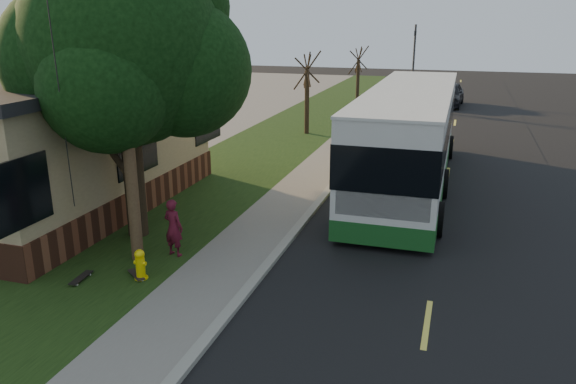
# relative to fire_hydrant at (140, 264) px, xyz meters

# --- Properties ---
(ground) EXTENTS (120.00, 120.00, 0.00)m
(ground) POSITION_rel_fire_hydrant_xyz_m (2.60, 0.00, -0.43)
(ground) COLOR black
(ground) RESTS_ON ground
(road) EXTENTS (8.00, 80.00, 0.01)m
(road) POSITION_rel_fire_hydrant_xyz_m (6.60, 10.00, -0.43)
(road) COLOR black
(road) RESTS_ON ground
(curb) EXTENTS (0.25, 80.00, 0.12)m
(curb) POSITION_rel_fire_hydrant_xyz_m (2.60, 10.00, -0.37)
(curb) COLOR gray
(curb) RESTS_ON ground
(sidewalk) EXTENTS (2.00, 80.00, 0.08)m
(sidewalk) POSITION_rel_fire_hydrant_xyz_m (1.60, 10.00, -0.39)
(sidewalk) COLOR slate
(sidewalk) RESTS_ON ground
(grass_verge) EXTENTS (5.00, 80.00, 0.07)m
(grass_verge) POSITION_rel_fire_hydrant_xyz_m (-1.90, 10.00, -0.40)
(grass_verge) COLOR black
(grass_verge) RESTS_ON ground
(building_lot) EXTENTS (15.00, 80.00, 0.04)m
(building_lot) POSITION_rel_fire_hydrant_xyz_m (-11.90, 10.00, -0.41)
(building_lot) COLOR slate
(building_lot) RESTS_ON ground
(fire_hydrant) EXTENTS (0.32, 0.32, 0.74)m
(fire_hydrant) POSITION_rel_fire_hydrant_xyz_m (0.00, 0.00, 0.00)
(fire_hydrant) COLOR yellow
(fire_hydrant) RESTS_ON grass_verge
(utility_pole) EXTENTS (2.86, 3.21, 9.07)m
(utility_pole) POSITION_rel_fire_hydrant_xyz_m (-0.71, 0.99, 4.20)
(utility_pole) COLOR #473321
(utility_pole) RESTS_ON ground
(leafy_tree) EXTENTS (6.30, 6.00, 7.80)m
(leafy_tree) POSITION_rel_fire_hydrant_xyz_m (-1.57, 2.65, 4.73)
(leafy_tree) COLOR black
(leafy_tree) RESTS_ON grass_verge
(bare_tree_near) EXTENTS (1.38, 1.21, 4.31)m
(bare_tree_near) POSITION_rel_fire_hydrant_xyz_m (-0.90, 18.00, 1.72)
(bare_tree_near) COLOR black
(bare_tree_near) RESTS_ON grass_verge
(bare_tree_far) EXTENTS (1.38, 1.21, 4.03)m
(bare_tree_far) POSITION_rel_fire_hydrant_xyz_m (-0.40, 30.00, 1.57)
(bare_tree_far) COLOR black
(bare_tree_far) RESTS_ON grass_verge
(traffic_signal) EXTENTS (0.18, 0.22, 5.50)m
(traffic_signal) POSITION_rel_fire_hydrant_xyz_m (3.10, 34.00, 2.73)
(traffic_signal) COLOR #2D2D30
(traffic_signal) RESTS_ON ground
(transit_bus) EXTENTS (3.06, 13.26, 3.58)m
(transit_bus) POSITION_rel_fire_hydrant_xyz_m (5.15, 9.89, 1.48)
(transit_bus) COLOR silver
(transit_bus) RESTS_ON ground
(skateboarder) EXTENTS (0.62, 0.47, 1.52)m
(skateboarder) POSITION_rel_fire_hydrant_xyz_m (0.10, 1.48, 0.40)
(skateboarder) COLOR #531021
(skateboarder) RESTS_ON grass_verge
(skateboard_main) EXTENTS (0.26, 0.80, 0.07)m
(skateboard_main) POSITION_rel_fire_hydrant_xyz_m (-1.31, -0.49, -0.31)
(skateboard_main) COLOR black
(skateboard_main) RESTS_ON grass_verge
(skateboard_spare) EXTENTS (0.68, 0.59, 0.07)m
(skateboard_spare) POSITION_rel_fire_hydrant_xyz_m (-0.16, 0.04, -0.31)
(skateboard_spare) COLOR black
(skateboard_spare) RESTS_ON grass_verge
(dumpster) EXTENTS (1.62, 1.42, 1.23)m
(dumpster) POSITION_rel_fire_hydrant_xyz_m (-5.61, 7.04, 0.22)
(dumpster) COLOR black
(dumpster) RESTS_ON building_lot
(distant_car) EXTENTS (2.29, 5.00, 1.66)m
(distant_car) POSITION_rel_fire_hydrant_xyz_m (5.90, 30.81, 0.40)
(distant_car) COLOR black
(distant_car) RESTS_ON ground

